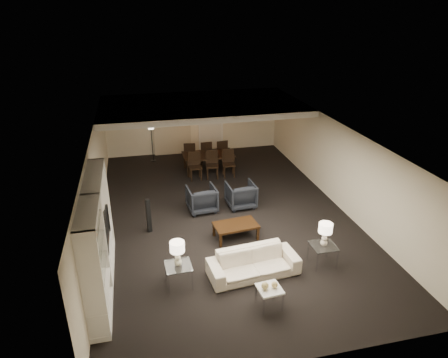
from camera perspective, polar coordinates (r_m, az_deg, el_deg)
floor at (r=11.86m, az=0.00°, el=-4.86°), size 11.00×11.00×0.00m
ceiling at (r=10.88m, az=0.00°, el=6.75°), size 7.00×11.00×0.02m
wall_back at (r=16.42m, az=-4.37°, el=8.08°), size 7.00×0.02×2.50m
wall_front at (r=6.84m, az=10.93°, el=-17.29°), size 7.00×0.02×2.50m
wall_left at (r=11.13m, az=-17.84°, el=-0.94°), size 0.02×11.00×2.50m
wall_right at (r=12.52m, az=15.82°, el=2.09°), size 0.02×11.00×2.50m
ceiling_soffit at (r=14.22m, az=-3.23°, el=10.41°), size 7.00×4.00×0.20m
curtains at (r=16.26m, az=-7.48°, el=7.60°), size 1.50×0.12×2.40m
door at (r=16.57m, az=-1.92°, el=7.55°), size 0.90×0.05×2.10m
painting at (r=16.74m, az=2.83°, el=9.49°), size 0.95×0.04×0.65m
media_unit at (r=8.84m, az=-17.54°, el=-8.19°), size 0.38×3.40×2.35m
pendant_light at (r=14.39m, az=-2.00°, el=8.63°), size 0.52×0.52×0.24m
sofa at (r=9.26m, az=4.22°, el=-11.90°), size 2.12×1.00×0.60m
coffee_table at (r=10.60m, az=1.68°, el=-7.42°), size 1.19×0.77×0.40m
armchair_left at (r=11.86m, az=-3.20°, el=-2.84°), size 0.89×0.91×0.76m
armchair_right at (r=12.09m, az=2.41°, el=-2.26°), size 0.86×0.88×0.76m
side_table_left at (r=9.01m, az=-6.48°, el=-13.47°), size 0.58×0.58×0.53m
side_table_right at (r=9.85m, az=13.88°, el=-10.46°), size 0.56×0.56×0.53m
table_lamp_left at (r=8.68m, az=-6.65°, el=-10.56°), size 0.36×0.36×0.58m
table_lamp_right at (r=9.56m, az=14.21°, el=-7.71°), size 0.35×0.35×0.58m
marble_table at (r=8.49m, az=6.46°, el=-16.46°), size 0.51×0.51×0.47m
gold_gourd_a at (r=8.26m, az=5.88°, el=-14.94°), size 0.15×0.15×0.15m
gold_gourd_b at (r=8.32m, az=7.23°, el=-14.75°), size 0.13×0.13×0.13m
television at (r=9.36m, az=-17.11°, el=-6.92°), size 1.15×0.15×0.66m
vase_blue at (r=7.96m, az=-17.94°, el=-12.48°), size 0.16×0.16×0.16m
vase_amber at (r=8.09m, az=-18.18°, el=-7.58°), size 0.16×0.16×0.17m
floor_speaker at (r=10.91m, az=-10.72°, el=-5.15°), size 0.13×0.13×0.98m
dining_table at (r=14.67m, az=-2.20°, el=2.35°), size 1.85×1.04×0.65m
chair_nl at (r=13.92m, az=-4.12°, el=1.78°), size 0.45×0.45×0.96m
chair_nm at (r=14.02m, az=-1.70°, el=2.00°), size 0.50×0.50×0.96m
chair_nr at (r=14.14m, az=0.68°, el=2.20°), size 0.48×0.48×0.96m
chair_fl at (r=15.12m, az=-4.92°, el=3.59°), size 0.50×0.50×0.96m
chair_fm at (r=15.21m, az=-2.68°, el=3.78°), size 0.46×0.46×0.96m
chair_fr at (r=15.32m, az=-0.47°, el=3.95°), size 0.49×0.49×0.96m
floor_lamp at (r=15.73m, az=-10.24°, el=5.14°), size 0.27×0.27×1.50m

